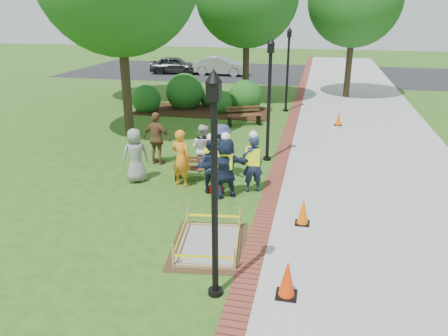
% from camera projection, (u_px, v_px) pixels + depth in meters
% --- Properties ---
extents(ground, '(100.00, 100.00, 0.00)m').
position_uv_depth(ground, '(195.00, 218.00, 11.37)').
color(ground, '#285116').
rests_on(ground, ground).
extents(sidewalk, '(6.00, 60.00, 0.02)m').
position_uv_depth(sidewalk, '(364.00, 130.00, 19.52)').
color(sidewalk, '#9E9E99').
rests_on(sidewalk, ground).
extents(brick_edging, '(0.50, 60.00, 0.03)m').
position_uv_depth(brick_edging, '(291.00, 126.00, 20.17)').
color(brick_edging, maroon).
rests_on(brick_edging, ground).
extents(mulch_bed, '(7.00, 3.00, 0.05)m').
position_uv_depth(mulch_bed, '(203.00, 111.00, 22.96)').
color(mulch_bed, '#381E0F').
rests_on(mulch_bed, ground).
extents(parking_lot, '(36.00, 12.00, 0.01)m').
position_uv_depth(parking_lot, '(285.00, 73.00, 36.10)').
color(parking_lot, black).
rests_on(parking_lot, ground).
extents(wet_concrete_pad, '(1.98, 2.50, 0.55)m').
position_uv_depth(wet_concrete_pad, '(209.00, 237.00, 9.97)').
color(wet_concrete_pad, '#47331E').
rests_on(wet_concrete_pad, ground).
extents(bench_near, '(1.34, 0.47, 0.72)m').
position_uv_depth(bench_near, '(195.00, 173.00, 13.79)').
color(bench_near, brown).
rests_on(bench_near, ground).
extents(bench_far, '(1.66, 1.11, 0.86)m').
position_uv_depth(bench_far, '(244.00, 119.00, 20.19)').
color(bench_far, brown).
rests_on(bench_far, ground).
extents(cone_front, '(0.40, 0.40, 0.79)m').
position_uv_depth(cone_front, '(287.00, 279.00, 8.16)').
color(cone_front, black).
rests_on(cone_front, ground).
extents(cone_back, '(0.36, 0.36, 0.72)m').
position_uv_depth(cone_back, '(303.00, 212.00, 10.92)').
color(cone_back, black).
rests_on(cone_back, ground).
extents(cone_far, '(0.34, 0.34, 0.68)m').
position_uv_depth(cone_far, '(338.00, 119.00, 20.10)').
color(cone_far, black).
rests_on(cone_far, ground).
extents(toolbox, '(0.47, 0.34, 0.21)m').
position_uv_depth(toolbox, '(216.00, 190.00, 12.87)').
color(toolbox, maroon).
rests_on(toolbox, ground).
extents(lamp_near, '(0.28, 0.28, 4.26)m').
position_uv_depth(lamp_near, '(214.00, 173.00, 7.51)').
color(lamp_near, black).
rests_on(lamp_near, ground).
extents(lamp_mid, '(0.28, 0.28, 4.26)m').
position_uv_depth(lamp_mid, '(269.00, 91.00, 14.84)').
color(lamp_mid, black).
rests_on(lamp_mid, ground).
extents(lamp_far, '(0.28, 0.28, 4.26)m').
position_uv_depth(lamp_far, '(288.00, 63.00, 22.17)').
color(lamp_far, black).
rests_on(lamp_far, ground).
extents(tree_right, '(5.32, 5.32, 8.23)m').
position_uv_depth(tree_right, '(355.00, 0.00, 24.70)').
color(tree_right, '#3D2D1E').
rests_on(tree_right, ground).
extents(shrub_a, '(1.51, 1.51, 1.51)m').
position_uv_depth(shrub_a, '(147.00, 112.00, 22.93)').
color(shrub_a, '#184F16').
rests_on(shrub_a, ground).
extents(shrub_b, '(2.01, 2.01, 2.01)m').
position_uv_depth(shrub_b, '(185.00, 108.00, 23.81)').
color(shrub_b, '#184F16').
rests_on(shrub_b, ground).
extents(shrub_c, '(1.21, 1.21, 1.21)m').
position_uv_depth(shrub_c, '(222.00, 112.00, 22.75)').
color(shrub_c, '#184F16').
rests_on(shrub_c, ground).
extents(shrub_d, '(1.76, 1.76, 1.76)m').
position_uv_depth(shrub_d, '(245.00, 111.00, 23.11)').
color(shrub_d, '#184F16').
rests_on(shrub_d, ground).
extents(shrub_e, '(1.00, 1.00, 1.00)m').
position_uv_depth(shrub_e, '(209.00, 106.00, 24.25)').
color(shrub_e, '#184F16').
rests_on(shrub_e, ground).
extents(casual_person_a, '(0.64, 0.61, 1.70)m').
position_uv_depth(casual_person_a, '(135.00, 156.00, 13.49)').
color(casual_person_a, gray).
rests_on(casual_person_a, ground).
extents(casual_person_b, '(0.65, 0.52, 1.77)m').
position_uv_depth(casual_person_b, '(181.00, 158.00, 13.15)').
color(casual_person_b, orange).
rests_on(casual_person_b, ground).
extents(casual_person_c, '(0.59, 0.48, 1.61)m').
position_uv_depth(casual_person_c, '(203.00, 149.00, 14.30)').
color(casual_person_c, silver).
rests_on(casual_person_c, ground).
extents(casual_person_d, '(0.65, 0.48, 1.83)m').
position_uv_depth(casual_person_d, '(157.00, 139.00, 14.98)').
color(casual_person_d, brown).
rests_on(casual_person_d, ground).
extents(casual_person_e, '(0.63, 0.48, 1.76)m').
position_uv_depth(casual_person_e, '(222.00, 152.00, 13.77)').
color(casual_person_e, '#33355A').
rests_on(casual_person_e, ground).
extents(hivis_worker_a, '(0.68, 0.62, 1.93)m').
position_uv_depth(hivis_worker_a, '(226.00, 166.00, 12.33)').
color(hivis_worker_a, '#1C304A').
rests_on(hivis_worker_a, ground).
extents(hivis_worker_b, '(0.65, 0.55, 1.87)m').
position_uv_depth(hivis_worker_b, '(253.00, 162.00, 12.71)').
color(hivis_worker_b, '#161A3B').
rests_on(hivis_worker_b, ground).
extents(hivis_worker_c, '(0.59, 0.46, 1.80)m').
position_uv_depth(hivis_worker_c, '(211.00, 163.00, 12.69)').
color(hivis_worker_c, '#192542').
rests_on(hivis_worker_c, ground).
extents(parked_car_a, '(2.49, 4.84, 1.52)m').
position_uv_depth(parked_car_a, '(176.00, 74.00, 35.91)').
color(parked_car_a, '#28292B').
rests_on(parked_car_a, ground).
extents(parked_car_b, '(2.48, 5.05, 1.60)m').
position_uv_depth(parked_car_b, '(221.00, 75.00, 35.17)').
color(parked_car_b, '#A3A2A7').
rests_on(parked_car_b, ground).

